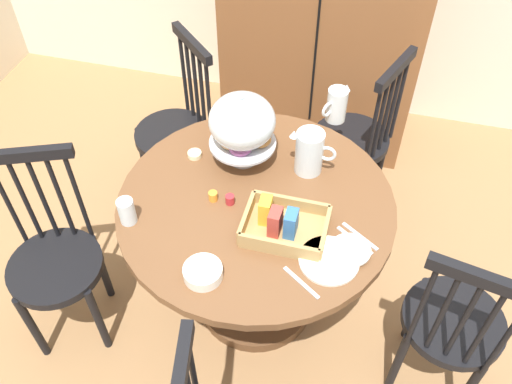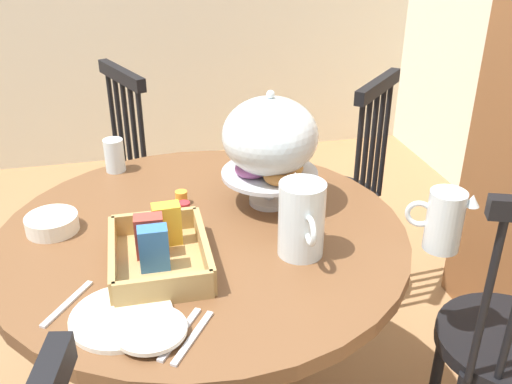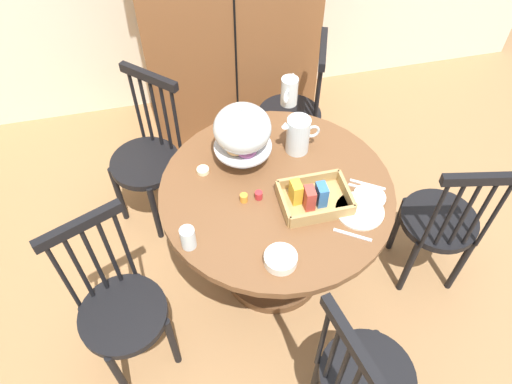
{
  "view_description": "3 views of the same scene",
  "coord_description": "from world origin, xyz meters",
  "px_view_note": "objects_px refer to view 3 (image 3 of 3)",
  "views": [
    {
      "loc": [
        0.24,
        -1.3,
        2.34
      ],
      "look_at": [
        -0.13,
        0.1,
        0.79
      ],
      "focal_mm": 38.17,
      "sensor_mm": 36.0,
      "label": 1
    },
    {
      "loc": [
        1.21,
        -0.05,
        1.54
      ],
      "look_at": [
        -0.13,
        0.25,
        0.84
      ],
      "focal_mm": 40.06,
      "sensor_mm": 36.0,
      "label": 2
    },
    {
      "loc": [
        -0.56,
        -1.32,
        2.47
      ],
      "look_at": [
        -0.23,
        0.1,
        0.74
      ],
      "focal_mm": 34.07,
      "sensor_mm": 36.0,
      "label": 3
    }
  ],
  "objects_px": {
    "windsor_chair_by_cabinet": "(121,310)",
    "milk_pitcher": "(289,92)",
    "dining_table": "(275,218)",
    "orange_juice_pitcher": "(298,136)",
    "windsor_chair_far_side": "(440,224)",
    "windsor_chair_near_window": "(148,160)",
    "windsor_chair_facing_door": "(362,379)",
    "cereal_basket": "(313,198)",
    "china_plate_small": "(369,197)",
    "windsor_chair_host_seat": "(293,116)",
    "china_plate_large": "(360,211)",
    "drinking_glass": "(188,238)",
    "butter_dish": "(203,170)",
    "pastry_stand_with_dome": "(242,131)",
    "cereal_bowl": "(281,259)"
  },
  "relations": [
    {
      "from": "windsor_chair_facing_door",
      "to": "drinking_glass",
      "type": "relative_size",
      "value": 8.86
    },
    {
      "from": "orange_juice_pitcher",
      "to": "cereal_basket",
      "type": "relative_size",
      "value": 0.62
    },
    {
      "from": "cereal_bowl",
      "to": "drinking_glass",
      "type": "relative_size",
      "value": 1.27
    },
    {
      "from": "cereal_basket",
      "to": "pastry_stand_with_dome",
      "type": "bearing_deg",
      "value": 126.15
    },
    {
      "from": "windsor_chair_near_window",
      "to": "windsor_chair_facing_door",
      "type": "bearing_deg",
      "value": -62.82
    },
    {
      "from": "milk_pitcher",
      "to": "dining_table",
      "type": "bearing_deg",
      "value": -110.77
    },
    {
      "from": "cereal_basket",
      "to": "cereal_bowl",
      "type": "bearing_deg",
      "value": -129.41
    },
    {
      "from": "china_plate_large",
      "to": "drinking_glass",
      "type": "distance_m",
      "value": 0.78
    },
    {
      "from": "windsor_chair_by_cabinet",
      "to": "butter_dish",
      "type": "height_order",
      "value": "windsor_chair_by_cabinet"
    },
    {
      "from": "pastry_stand_with_dome",
      "to": "drinking_glass",
      "type": "relative_size",
      "value": 3.13
    },
    {
      "from": "butter_dish",
      "to": "windsor_chair_host_seat",
      "type": "bearing_deg",
      "value": 43.28
    },
    {
      "from": "milk_pitcher",
      "to": "butter_dish",
      "type": "distance_m",
      "value": 0.68
    },
    {
      "from": "windsor_chair_host_seat",
      "to": "drinking_glass",
      "type": "bearing_deg",
      "value": -127.19
    },
    {
      "from": "windsor_chair_far_side",
      "to": "orange_juice_pitcher",
      "type": "bearing_deg",
      "value": 148.05
    },
    {
      "from": "windsor_chair_near_window",
      "to": "cereal_bowl",
      "type": "bearing_deg",
      "value": -63.26
    },
    {
      "from": "windsor_chair_by_cabinet",
      "to": "pastry_stand_with_dome",
      "type": "xyz_separation_m",
      "value": [
        0.69,
        0.52,
        0.48
      ]
    },
    {
      "from": "butter_dish",
      "to": "dining_table",
      "type": "bearing_deg",
      "value": -29.65
    },
    {
      "from": "orange_juice_pitcher",
      "to": "china_plate_large",
      "type": "xyz_separation_m",
      "value": [
        0.16,
        -0.45,
        -0.08
      ]
    },
    {
      "from": "dining_table",
      "to": "windsor_chair_by_cabinet",
      "type": "xyz_separation_m",
      "value": [
        -0.8,
        -0.31,
        -0.05
      ]
    },
    {
      "from": "orange_juice_pitcher",
      "to": "cereal_basket",
      "type": "height_order",
      "value": "orange_juice_pitcher"
    },
    {
      "from": "windsor_chair_by_cabinet",
      "to": "windsor_chair_facing_door",
      "type": "height_order",
      "value": "same"
    },
    {
      "from": "pastry_stand_with_dome",
      "to": "cereal_bowl",
      "type": "relative_size",
      "value": 2.46
    },
    {
      "from": "windsor_chair_by_cabinet",
      "to": "windsor_chair_facing_door",
      "type": "relative_size",
      "value": 1.0
    },
    {
      "from": "pastry_stand_with_dome",
      "to": "milk_pitcher",
      "type": "height_order",
      "value": "pastry_stand_with_dome"
    },
    {
      "from": "windsor_chair_by_cabinet",
      "to": "milk_pitcher",
      "type": "xyz_separation_m",
      "value": [
        1.02,
        0.89,
        0.36
      ]
    },
    {
      "from": "cereal_bowl",
      "to": "windsor_chair_near_window",
      "type": "bearing_deg",
      "value": 116.74
    },
    {
      "from": "windsor_chair_near_window",
      "to": "china_plate_small",
      "type": "bearing_deg",
      "value": -37.93
    },
    {
      "from": "windsor_chair_near_window",
      "to": "windsor_chair_facing_door",
      "type": "xyz_separation_m",
      "value": [
        0.75,
        -1.46,
        0.0
      ]
    },
    {
      "from": "windsor_chair_by_cabinet",
      "to": "windsor_chair_host_seat",
      "type": "relative_size",
      "value": 1.0
    },
    {
      "from": "dining_table",
      "to": "china_plate_large",
      "type": "relative_size",
      "value": 5.06
    },
    {
      "from": "milk_pitcher",
      "to": "butter_dish",
      "type": "height_order",
      "value": "milk_pitcher"
    },
    {
      "from": "china_plate_large",
      "to": "drinking_glass",
      "type": "xyz_separation_m",
      "value": [
        -0.78,
        -0.01,
        0.05
      ]
    },
    {
      "from": "china_plate_large",
      "to": "windsor_chair_far_side",
      "type": "bearing_deg",
      "value": 3.39
    },
    {
      "from": "orange_juice_pitcher",
      "to": "cereal_bowl",
      "type": "xyz_separation_m",
      "value": [
        -0.25,
        -0.62,
        -0.07
      ]
    },
    {
      "from": "cereal_basket",
      "to": "cereal_bowl",
      "type": "distance_m",
      "value": 0.35
    },
    {
      "from": "windsor_chair_host_seat",
      "to": "milk_pitcher",
      "type": "bearing_deg",
      "value": -116.8
    },
    {
      "from": "dining_table",
      "to": "pastry_stand_with_dome",
      "type": "relative_size",
      "value": 3.23
    },
    {
      "from": "windsor_chair_far_side",
      "to": "orange_juice_pitcher",
      "type": "height_order",
      "value": "windsor_chair_far_side"
    },
    {
      "from": "windsor_chair_by_cabinet",
      "to": "cereal_basket",
      "type": "distance_m",
      "value": 1.01
    },
    {
      "from": "windsor_chair_near_window",
      "to": "drinking_glass",
      "type": "relative_size",
      "value": 8.86
    },
    {
      "from": "dining_table",
      "to": "drinking_glass",
      "type": "distance_m",
      "value": 0.58
    },
    {
      "from": "china_plate_large",
      "to": "windsor_chair_near_window",
      "type": "bearing_deg",
      "value": 138.01
    },
    {
      "from": "dining_table",
      "to": "cereal_bowl",
      "type": "distance_m",
      "value": 0.48
    },
    {
      "from": "windsor_chair_by_cabinet",
      "to": "china_plate_small",
      "type": "bearing_deg",
      "value": 6.92
    },
    {
      "from": "windsor_chair_by_cabinet",
      "to": "orange_juice_pitcher",
      "type": "relative_size",
      "value": 4.94
    },
    {
      "from": "windsor_chair_facing_door",
      "to": "china_plate_small",
      "type": "distance_m",
      "value": 0.79
    },
    {
      "from": "milk_pitcher",
      "to": "cereal_basket",
      "type": "height_order",
      "value": "milk_pitcher"
    },
    {
      "from": "windsor_chair_far_side",
      "to": "china_plate_large",
      "type": "height_order",
      "value": "windsor_chair_far_side"
    },
    {
      "from": "pastry_stand_with_dome",
      "to": "china_plate_large",
      "type": "bearing_deg",
      "value": -44.49
    },
    {
      "from": "china_plate_small",
      "to": "windsor_chair_host_seat",
      "type": "bearing_deg",
      "value": 94.29
    }
  ]
}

